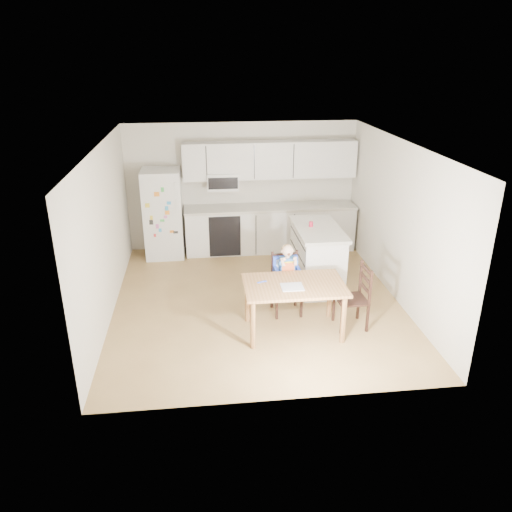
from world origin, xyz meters
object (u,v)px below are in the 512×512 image
object	(u,v)px
dining_table	(294,291)
kitchen_island	(317,256)
red_cup	(311,224)
chair_side	(358,293)
refrigerator	(163,214)
chair_booster	(286,271)

from	to	relation	value
dining_table	kitchen_island	bearing A→B (deg)	65.66
red_cup	dining_table	bearing A→B (deg)	-110.00
chair_side	refrigerator	bearing A→B (deg)	-139.49
kitchen_island	chair_booster	xyz separation A→B (m)	(-0.68, -0.87, 0.15)
chair_booster	chair_side	world-z (taller)	chair_booster
dining_table	chair_side	world-z (taller)	chair_side
refrigerator	chair_booster	distance (m)	3.21
chair_booster	dining_table	bearing A→B (deg)	-92.68
dining_table	chair_side	xyz separation A→B (m)	(0.94, 0.05, -0.11)
refrigerator	chair_side	xyz separation A→B (m)	(2.90, -3.10, -0.31)
red_cup	chair_booster	size ratio (longest dim) A/B	0.08
refrigerator	kitchen_island	size ratio (longest dim) A/B	1.21
refrigerator	dining_table	size ratio (longest dim) A/B	1.21
refrigerator	dining_table	distance (m)	3.72
kitchen_island	chair_booster	bearing A→B (deg)	-127.73
refrigerator	dining_table	xyz separation A→B (m)	(1.96, -3.16, -0.20)
red_cup	chair_booster	bearing A→B (deg)	-121.23
kitchen_island	red_cup	distance (m)	0.57
dining_table	red_cup	bearing A→B (deg)	70.00
kitchen_island	chair_booster	size ratio (longest dim) A/B	1.27
red_cup	refrigerator	bearing A→B (deg)	147.53
kitchen_island	red_cup	world-z (taller)	red_cup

